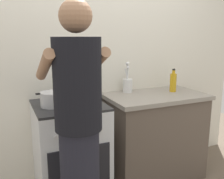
% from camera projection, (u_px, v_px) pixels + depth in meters
% --- Properties ---
extents(back_wall, '(3.20, 0.10, 2.50)m').
position_uv_depth(back_wall, '(110.00, 58.00, 2.67)').
color(back_wall, silver).
rests_on(back_wall, ground).
extents(countertop, '(1.00, 0.60, 0.90)m').
position_uv_depth(countertop, '(154.00, 136.00, 2.66)').
color(countertop, brown).
rests_on(countertop, ground).
extents(stove_range, '(0.60, 0.62, 0.90)m').
position_uv_depth(stove_range, '(71.00, 152.00, 2.31)').
color(stove_range, silver).
rests_on(stove_range, ground).
extents(pot, '(0.27, 0.20, 0.12)m').
position_uv_depth(pot, '(53.00, 99.00, 2.13)').
color(pot, '#B2B2B7').
rests_on(pot, stove_range).
extents(mixing_bowl, '(0.30, 0.30, 0.10)m').
position_uv_depth(mixing_bowl, '(82.00, 95.00, 2.30)').
color(mixing_bowl, '#B7B7BC').
rests_on(mixing_bowl, stove_range).
extents(utensil_crock, '(0.10, 0.10, 0.32)m').
position_uv_depth(utensil_crock, '(128.00, 84.00, 2.65)').
color(utensil_crock, silver).
rests_on(utensil_crock, countertop).
extents(oil_bottle, '(0.07, 0.07, 0.24)m').
position_uv_depth(oil_bottle, '(173.00, 82.00, 2.67)').
color(oil_bottle, gold).
rests_on(oil_bottle, countertop).
extents(person, '(0.41, 0.50, 1.70)m').
position_uv_depth(person, '(79.00, 134.00, 1.64)').
color(person, black).
rests_on(person, ground).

